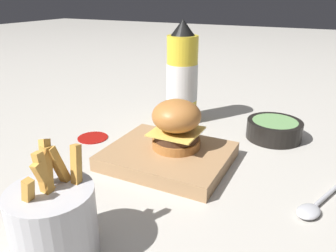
# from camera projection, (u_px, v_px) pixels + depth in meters

# --- Properties ---
(ground_plane) EXTENTS (6.00, 6.00, 0.00)m
(ground_plane) POSITION_uv_depth(u_px,v_px,m) (157.00, 178.00, 0.59)
(ground_plane) COLOR #B7B2A8
(serving_board) EXTENTS (0.23, 0.19, 0.03)m
(serving_board) POSITION_uv_depth(u_px,v_px,m) (168.00, 156.00, 0.64)
(serving_board) COLOR #A37A51
(serving_board) RESTS_ON ground_plane
(burger) EXTENTS (0.10, 0.10, 0.10)m
(burger) POSITION_uv_depth(u_px,v_px,m) (176.00, 124.00, 0.63)
(burger) COLOR #AD6B33
(burger) RESTS_ON serving_board
(ketchup_bottle) EXTENTS (0.08, 0.08, 0.26)m
(ketchup_bottle) POSITION_uv_depth(u_px,v_px,m) (182.00, 77.00, 0.82)
(ketchup_bottle) COLOR yellow
(ketchup_bottle) RESTS_ON ground_plane
(fries_basket) EXTENTS (0.11, 0.11, 0.15)m
(fries_basket) POSITION_uv_depth(u_px,v_px,m) (54.00, 221.00, 0.41)
(fries_basket) COLOR #B7B7BC
(fries_basket) RESTS_ON ground_plane
(side_bowl) EXTENTS (0.12, 0.12, 0.04)m
(side_bowl) POSITION_uv_depth(u_px,v_px,m) (274.00, 129.00, 0.75)
(side_bowl) COLOR black
(side_bowl) RESTS_ON ground_plane
(spoon) EXTENTS (0.08, 0.15, 0.01)m
(spoon) POSITION_uv_depth(u_px,v_px,m) (314.00, 207.00, 0.50)
(spoon) COLOR #B2B2B7
(spoon) RESTS_ON ground_plane
(ketchup_puddle) EXTENTS (0.07, 0.07, 0.00)m
(ketchup_puddle) POSITION_uv_depth(u_px,v_px,m) (93.00, 137.00, 0.76)
(ketchup_puddle) COLOR #9E140F
(ketchup_puddle) RESTS_ON ground_plane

